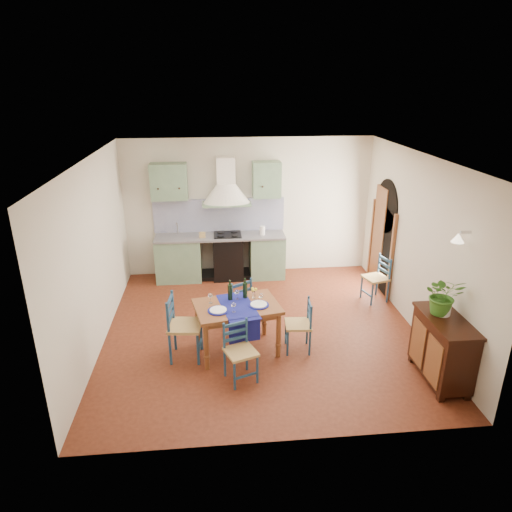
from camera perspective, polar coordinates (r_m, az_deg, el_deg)
The scene contains 13 objects.
floor at distance 7.61m, azimuth 0.66°, elevation -9.13°, with size 5.00×5.00×0.00m, color #461B0F.
back_wall at distance 9.25m, azimuth -3.74°, elevation 3.60°, with size 5.00×0.96×2.80m.
right_wall at distance 7.93m, azimuth 18.71°, elevation 1.64°, with size 0.26×5.00×2.80m.
left_wall at distance 7.19m, azimuth -19.51°, elevation 0.08°, with size 0.04×5.00×2.80m, color beige.
ceiling at distance 6.65m, azimuth 0.77°, elevation 12.23°, with size 5.00×5.00×0.01m, color white.
dining_table at distance 6.73m, azimuth -2.34°, elevation -6.85°, with size 1.34×1.05×1.08m.
chair_near at distance 6.26m, azimuth -2.04°, elevation -11.83°, with size 0.50×0.50×0.83m.
chair_far at distance 7.42m, azimuth -2.45°, elevation -5.83°, with size 0.58×0.58×0.91m.
chair_left at distance 6.74m, azimuth -9.15°, elevation -8.67°, with size 0.51×0.51×0.99m.
chair_right at distance 6.91m, azimuth 5.52°, elevation -8.57°, with size 0.41×0.41×0.82m.
chair_spare at distance 8.66m, azimuth 14.88°, elevation -2.69°, with size 0.49×0.49×0.85m.
sideboard at distance 6.68m, azimuth 22.25°, elevation -10.48°, with size 0.50×1.05×0.94m.
potted_plant at distance 6.47m, azimuth 22.40°, elevation -4.56°, with size 0.49×0.42×0.54m, color #336A1F.
Camera 1 is at (-0.73, -6.52, 3.85)m, focal length 32.00 mm.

